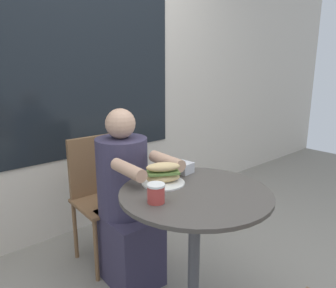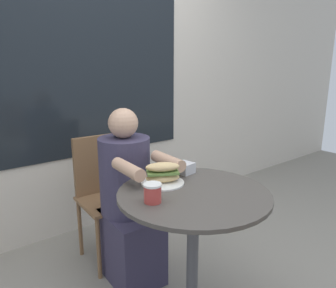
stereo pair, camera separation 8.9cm
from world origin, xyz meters
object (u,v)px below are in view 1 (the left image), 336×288
Objects in this scene: cafe_table at (195,229)px; seated_diner at (126,209)px; diner_chair at (99,187)px; sandwich_on_plate at (163,175)px; drink_cup at (156,193)px.

seated_diner is at bearing 94.70° from cafe_table.
diner_chair is 3.88× the size of sandwich_on_plate.
cafe_table is 0.55m from seated_diner.
diner_chair is 9.86× the size of drink_cup.
seated_diner is 4.94× the size of sandwich_on_plate.
sandwich_on_plate is (-0.05, 0.18, 0.25)m from cafe_table.
seated_diner is (-0.01, -0.35, -0.04)m from diner_chair.
sandwich_on_plate is at bearing 92.22° from seated_diner.
drink_cup is (-0.19, -0.87, 0.28)m from diner_chair.
cafe_table is 8.60× the size of drink_cup.
diner_chair is 0.35m from seated_diner.
diner_chair is 0.78× the size of seated_diner.
seated_diner reaches higher than drink_cup.
diner_chair is at bearing -88.08° from seated_diner.
seated_diner is (-0.04, 0.55, -0.07)m from cafe_table.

